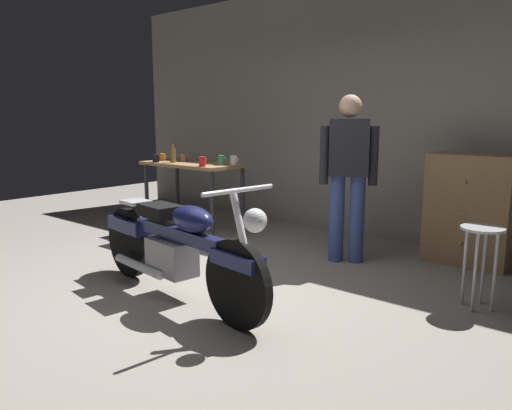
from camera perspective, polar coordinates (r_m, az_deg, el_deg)
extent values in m
plane|color=gray|center=(4.23, -5.88, -10.06)|extent=(12.00, 12.00, 0.00)
cube|color=gray|center=(6.25, 12.86, 10.80)|extent=(8.00, 0.12, 3.10)
cube|color=#99724C|center=(6.13, -7.35, 4.71)|extent=(1.30, 0.64, 0.04)
cylinder|color=#2D2D33|center=(6.47, -12.51, 0.82)|extent=(0.05, 0.05, 0.86)
cylinder|color=#2D2D33|center=(5.59, -5.07, -0.44)|extent=(0.05, 0.05, 0.86)
cylinder|color=#2D2D33|center=(6.79, -9.05, 1.38)|extent=(0.05, 0.05, 0.86)
cylinder|color=#2D2D33|center=(5.96, -1.55, 0.28)|extent=(0.05, 0.05, 0.86)
cylinder|color=black|center=(3.45, -2.16, -9.16)|extent=(0.64, 0.16, 0.64)
cylinder|color=black|center=(4.69, -14.55, -4.21)|extent=(0.64, 0.16, 0.64)
cube|color=#191E4C|center=(3.39, -2.18, -6.35)|extent=(0.45, 0.20, 0.10)
cube|color=#191E4C|center=(4.60, -14.35, -2.21)|extent=(0.54, 0.25, 0.12)
cube|color=gray|center=(4.07, -9.73, -5.92)|extent=(0.47, 0.30, 0.28)
cube|color=#191E4C|center=(3.94, -9.03, -3.30)|extent=(1.10, 0.25, 0.10)
ellipsoid|color=#191E4C|center=(3.75, -7.41, -1.61)|extent=(0.47, 0.28, 0.20)
cube|color=black|center=(4.12, -11.02, -0.64)|extent=(0.39, 0.29, 0.10)
cube|color=silver|center=(4.45, -13.72, 0.34)|extent=(0.26, 0.23, 0.03)
cylinder|color=silver|center=(3.31, -1.53, -4.02)|extent=(0.27, 0.09, 0.68)
cylinder|color=silver|center=(3.27, -2.01, 1.72)|extent=(0.11, 0.60, 0.03)
sphere|color=silver|center=(3.18, -0.12, -1.80)|extent=(0.16, 0.16, 0.16)
cylinder|color=silver|center=(4.29, -13.46, -6.90)|extent=(0.70, 0.16, 0.07)
cylinder|color=#3C5195|center=(5.05, 11.58, -1.65)|extent=(0.15, 0.15, 0.88)
cylinder|color=#3C5195|center=(5.06, 9.31, -1.56)|extent=(0.15, 0.15, 0.88)
cube|color=#26262D|center=(4.96, 10.72, 6.56)|extent=(0.44, 0.37, 0.56)
cylinder|color=#26262D|center=(4.97, 13.47, 5.54)|extent=(0.09, 0.09, 0.58)
cylinder|color=#26262D|center=(4.97, 7.91, 5.73)|extent=(0.09, 0.09, 0.58)
sphere|color=tan|center=(4.95, 10.87, 11.19)|extent=(0.22, 0.22, 0.22)
cylinder|color=#B2B2B7|center=(4.09, 24.76, -2.48)|extent=(0.32, 0.32, 0.02)
cylinder|color=#B2B2B7|center=(4.14, 25.90, -7.00)|extent=(0.02, 0.02, 0.62)
cylinder|color=#B2B2B7|center=(4.27, 24.83, -6.42)|extent=(0.02, 0.02, 0.62)
cylinder|color=#B2B2B7|center=(4.19, 22.98, -6.57)|extent=(0.02, 0.02, 0.62)
cylinder|color=#B2B2B7|center=(4.06, 24.01, -7.17)|extent=(0.02, 0.02, 0.62)
cube|color=#99724C|center=(5.34, 23.55, -0.47)|extent=(0.80, 0.44, 1.10)
sphere|color=tan|center=(5.07, 23.05, 2.48)|extent=(0.04, 0.04, 0.04)
sphere|color=tan|center=(5.12, 22.81, -0.84)|extent=(0.04, 0.04, 0.04)
sphere|color=tan|center=(5.18, 22.58, -4.10)|extent=(0.04, 0.04, 0.04)
cube|color=gray|center=(5.88, -13.55, -2.74)|extent=(0.44, 0.32, 0.34)
cylinder|color=orange|center=(6.48, -10.75, 5.48)|extent=(0.07, 0.07, 0.09)
torus|color=orange|center=(6.45, -10.52, 5.51)|extent=(0.05, 0.01, 0.05)
cylinder|color=#3D7F4C|center=(5.78, -4.03, 5.19)|extent=(0.07, 0.07, 0.11)
torus|color=#3D7F4C|center=(5.75, -3.72, 5.23)|extent=(0.06, 0.01, 0.06)
cylinder|color=black|center=(6.27, -11.51, 5.33)|extent=(0.08, 0.08, 0.09)
torus|color=black|center=(6.23, -11.23, 5.35)|extent=(0.05, 0.01, 0.05)
cylinder|color=red|center=(5.65, -6.23, 5.04)|extent=(0.08, 0.08, 0.11)
torus|color=red|center=(5.61, -5.91, 5.07)|extent=(0.06, 0.01, 0.06)
cylinder|color=white|center=(5.80, -2.63, 5.22)|extent=(0.09, 0.09, 0.11)
torus|color=white|center=(5.77, -2.28, 5.25)|extent=(0.06, 0.01, 0.06)
cylinder|color=brown|center=(6.27, -8.36, 5.40)|extent=(0.09, 0.09, 0.09)
torus|color=brown|center=(6.24, -8.05, 5.42)|extent=(0.05, 0.01, 0.05)
cylinder|color=olive|center=(6.14, -9.59, 5.70)|extent=(0.06, 0.06, 0.18)
cylinder|color=olive|center=(6.14, -9.63, 6.77)|extent=(0.03, 0.03, 0.05)
cylinder|color=black|center=(6.14, -9.63, 7.05)|extent=(0.03, 0.03, 0.01)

